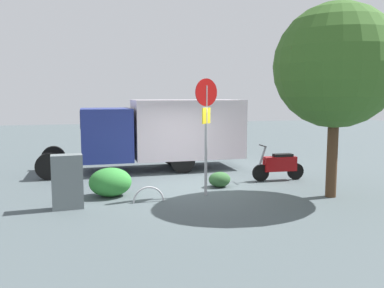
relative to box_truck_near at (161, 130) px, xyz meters
name	(u,v)px	position (x,y,z in m)	size (l,w,h in m)	color
ground_plane	(196,187)	(-0.48, 3.28, -1.52)	(60.00, 60.00, 0.00)	#475356
box_truck_near	(161,130)	(0.00, 0.00, 0.00)	(7.54, 2.23, 2.65)	black
motorcycle	(279,165)	(-3.41, 3.08, -1.00)	(1.81, 0.55, 1.20)	black
stop_sign	(206,118)	(-0.45, 4.36, 0.67)	(0.71, 0.33, 3.28)	#9E9EA3
street_tree	(336,66)	(-3.77, 5.43, 2.08)	(3.35, 3.35, 5.28)	#47301E
utility_cabinet	(67,182)	(3.27, 4.73, -0.84)	(0.75, 0.40, 1.36)	slate
bike_rack_hoop	(149,202)	(1.23, 4.66, -1.52)	(0.85, 0.85, 0.05)	#B7B7BC
shrub_near_sign	(110,182)	(2.16, 3.77, -1.11)	(1.18, 0.97, 0.81)	#328636
shrub_mid_verge	(220,179)	(-1.17, 3.48, -1.28)	(0.69, 0.56, 0.47)	#315F30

